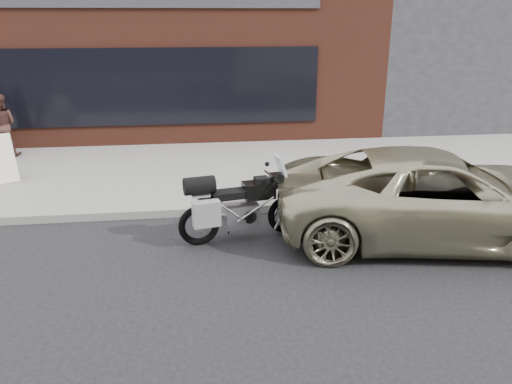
% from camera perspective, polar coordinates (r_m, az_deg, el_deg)
% --- Properties ---
extents(ground, '(120.00, 120.00, 0.00)m').
position_cam_1_polar(ground, '(5.70, -2.22, -17.95)').
color(ground, black).
rests_on(ground, ground).
extents(near_sidewalk, '(44.00, 6.00, 0.15)m').
position_cam_1_polar(near_sidewalk, '(12.01, -5.16, 3.02)').
color(near_sidewalk, gray).
rests_on(near_sidewalk, ground).
extents(storefront, '(14.00, 10.07, 4.50)m').
position_cam_1_polar(storefront, '(18.61, -12.65, 15.30)').
color(storefront, '#5E2B1E').
rests_on(storefront, ground).
extents(neighbour_building, '(10.00, 10.00, 6.00)m').
position_cam_1_polar(neighbour_building, '(21.22, 23.11, 16.77)').
color(neighbour_building, '#2A292F').
rests_on(neighbour_building, ground).
extents(motorcycle, '(2.14, 0.95, 1.37)m').
position_cam_1_polar(motorcycle, '(7.98, -2.32, -1.64)').
color(motorcycle, black).
rests_on(motorcycle, ground).
extents(minivan, '(5.53, 3.25, 1.44)m').
position_cam_1_polar(minivan, '(8.54, 20.13, -0.48)').
color(minivan, tan).
rests_on(minivan, ground).
extents(cafe_patron_left, '(0.84, 0.70, 1.55)m').
position_cam_1_polar(cafe_patron_left, '(13.84, -27.15, 6.79)').
color(cafe_patron_left, '#462925').
rests_on(cafe_patron_left, near_sidewalk).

